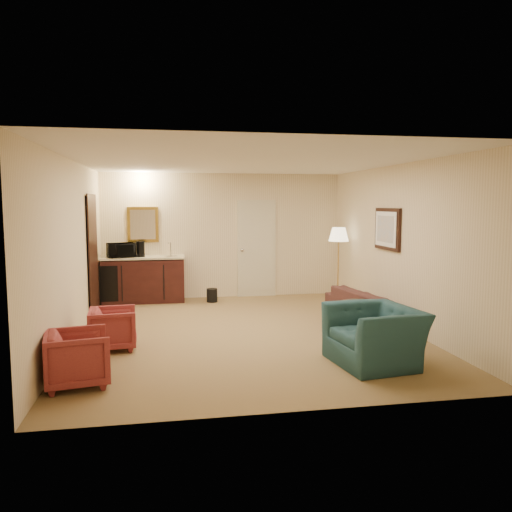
{
  "coord_description": "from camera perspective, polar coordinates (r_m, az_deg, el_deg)",
  "views": [
    {
      "loc": [
        -1.17,
        -7.43,
        1.97
      ],
      "look_at": [
        0.25,
        0.5,
        1.13
      ],
      "focal_mm": 35.0,
      "sensor_mm": 36.0,
      "label": 1
    }
  ],
  "objects": [
    {
      "name": "coffee_maker",
      "position": [
        10.17,
        -13.07,
        0.79
      ],
      "size": [
        0.21,
        0.21,
        0.31
      ],
      "primitive_type": "cylinder",
      "rotation": [
        0.0,
        0.0,
        -0.32
      ],
      "color": "black",
      "rests_on": "wetbar_cabinet"
    },
    {
      "name": "wetbar_cabinet",
      "position": [
        10.27,
        -12.72,
        -2.62
      ],
      "size": [
        1.64,
        0.58,
        0.92
      ],
      "primitive_type": "cube",
      "color": "#361411",
      "rests_on": "ground"
    },
    {
      "name": "waste_bin",
      "position": [
        10.1,
        -5.05,
        -4.5
      ],
      "size": [
        0.25,
        0.25,
        0.27
      ],
      "primitive_type": "cylinder",
      "rotation": [
        0.0,
        0.0,
        -0.15
      ],
      "color": "black",
      "rests_on": "ground"
    },
    {
      "name": "room_walls",
      "position": [
        8.27,
        -2.69,
        4.22
      ],
      "size": [
        5.02,
        6.01,
        2.61
      ],
      "color": "beige",
      "rests_on": "ground"
    },
    {
      "name": "floor_lamp",
      "position": [
        10.13,
        9.37,
        -0.98
      ],
      "size": [
        0.48,
        0.48,
        1.51
      ],
      "primitive_type": "cube",
      "rotation": [
        0.0,
        0.0,
        0.24
      ],
      "color": "gold",
      "rests_on": "ground"
    },
    {
      "name": "rose_chair_near",
      "position": [
        7.11,
        -16.02,
        -7.75
      ],
      "size": [
        0.61,
        0.65,
        0.62
      ],
      "primitive_type": "imported",
      "rotation": [
        0.0,
        0.0,
        1.65
      ],
      "color": "#9B3732",
      "rests_on": "ground"
    },
    {
      "name": "ground",
      "position": [
        7.77,
        -1.16,
        -8.7
      ],
      "size": [
        6.0,
        6.0,
        0.0
      ],
      "primitive_type": "plane",
      "color": "olive",
      "rests_on": "ground"
    },
    {
      "name": "rose_chair_far",
      "position": [
        5.84,
        -19.71,
        -10.63
      ],
      "size": [
        0.72,
        0.75,
        0.67
      ],
      "primitive_type": "imported",
      "rotation": [
        0.0,
        0.0,
        1.76
      ],
      "color": "#9B3732",
      "rests_on": "ground"
    },
    {
      "name": "teal_armchair",
      "position": [
        6.36,
        13.44,
        -7.79
      ],
      "size": [
        0.85,
        1.17,
        0.95
      ],
      "primitive_type": "imported",
      "rotation": [
        0.0,
        0.0,
        -1.44
      ],
      "color": "#1E474B",
      "rests_on": "ground"
    },
    {
      "name": "microwave",
      "position": [
        10.15,
        -15.19,
        0.82
      ],
      "size": [
        0.57,
        0.43,
        0.35
      ],
      "primitive_type": "imported",
      "rotation": [
        0.0,
        0.0,
        0.31
      ],
      "color": "black",
      "rests_on": "wetbar_cabinet"
    },
    {
      "name": "coffee_table",
      "position": [
        7.84,
        12.5,
        -6.86
      ],
      "size": [
        1.02,
        0.87,
        0.49
      ],
      "primitive_type": "cube",
      "rotation": [
        0.0,
        0.0,
        -0.4
      ],
      "color": "black",
      "rests_on": "ground"
    },
    {
      "name": "sofa",
      "position": [
        8.48,
        13.05,
        -5.07
      ],
      "size": [
        0.86,
        1.94,
        0.73
      ],
      "primitive_type": "imported",
      "rotation": [
        0.0,
        0.0,
        1.74
      ],
      "color": "black",
      "rests_on": "ground"
    }
  ]
}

